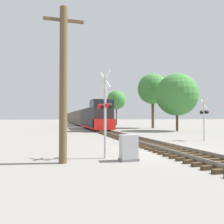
# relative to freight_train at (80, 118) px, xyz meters

# --- Properties ---
(ground_plane) EXTENTS (400.00, 400.00, 0.00)m
(ground_plane) POSITION_rel_freight_train_xyz_m (0.00, -45.74, -1.94)
(ground_plane) COLOR gray
(rail_track_bed) EXTENTS (2.60, 160.00, 0.31)m
(rail_track_bed) POSITION_rel_freight_train_xyz_m (0.00, -45.74, -1.81)
(rail_track_bed) COLOR #42301E
(rail_track_bed) RESTS_ON ground
(freight_train) EXTENTS (2.97, 60.73, 4.59)m
(freight_train) POSITION_rel_freight_train_xyz_m (0.00, 0.00, 0.00)
(freight_train) COLOR #232326
(freight_train) RESTS_ON ground
(crossing_signal_near) EXTENTS (0.59, 1.00, 4.35)m
(crossing_signal_near) POSITION_rel_freight_train_xyz_m (-4.37, -47.51, 0.52)
(crossing_signal_near) COLOR #B7B7BC
(crossing_signal_near) RESTS_ON ground
(crossing_signal_far) EXTENTS (0.39, 1.01, 3.65)m
(crossing_signal_far) POSITION_rel_freight_train_xyz_m (5.96, -41.75, 0.31)
(crossing_signal_far) COLOR #B7B7BC
(crossing_signal_far) RESTS_ON ground
(relay_cabinet) EXTENTS (0.86, 0.58, 1.22)m
(relay_cabinet) POSITION_rel_freight_train_xyz_m (-3.42, -48.40, -1.34)
(relay_cabinet) COLOR slate
(relay_cabinet) RESTS_ON ground
(utility_pole) EXTENTS (1.80, 0.35, 7.02)m
(utility_pole) POSITION_rel_freight_train_xyz_m (-6.42, -48.12, 1.65)
(utility_pole) COLOR brown
(utility_pole) RESTS_ON ground
(tree_far_right) EXTENTS (6.30, 6.30, 8.59)m
(tree_far_right) POSITION_rel_freight_train_xyz_m (11.02, -29.22, 3.49)
(tree_far_right) COLOR #473521
(tree_far_right) RESTS_ON ground
(tree_mid_background) EXTENTS (5.79, 5.79, 10.39)m
(tree_mid_background) POSITION_rel_freight_train_xyz_m (11.50, -20.06, 5.52)
(tree_mid_background) COLOR brown
(tree_mid_background) RESTS_ON ground
(tree_deep_background) EXTENTS (4.83, 4.83, 8.97)m
(tree_deep_background) POSITION_rel_freight_train_xyz_m (8.85, -4.47, 4.59)
(tree_deep_background) COLOR brown
(tree_deep_background) RESTS_ON ground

